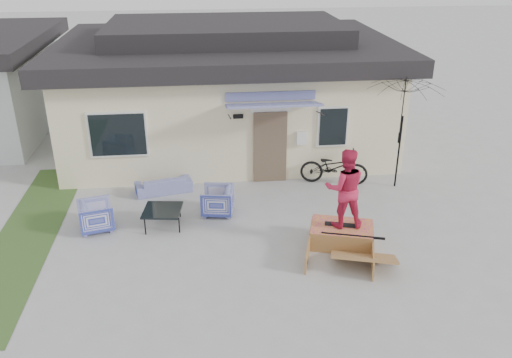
{
  "coord_description": "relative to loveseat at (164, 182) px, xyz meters",
  "views": [
    {
      "loc": [
        -0.96,
        -9.54,
        6.53
      ],
      "look_at": [
        0.3,
        1.8,
        1.3
      ],
      "focal_mm": 37.23,
      "sensor_mm": 36.0,
      "label": 1
    }
  ],
  "objects": [
    {
      "name": "loveseat",
      "position": [
        0.0,
        0.0,
        0.0
      ],
      "size": [
        1.61,
        0.79,
        0.6
      ],
      "primitive_type": "imported",
      "rotation": [
        0.0,
        0.0,
        3.37
      ],
      "color": "navy",
      "rests_on": "ground"
    },
    {
      "name": "ground",
      "position": [
        2.04,
        -4.06,
        -0.3
      ],
      "size": [
        90.0,
        90.0,
        0.0
      ],
      "primitive_type": "plane",
      "color": "#9D9D9D",
      "rests_on": "ground"
    },
    {
      "name": "house",
      "position": [
        2.04,
        3.93,
        1.64
      ],
      "size": [
        10.8,
        8.49,
        4.1
      ],
      "color": "beige",
      "rests_on": "ground"
    },
    {
      "name": "skater",
      "position": [
        4.23,
        -3.23,
        1.15
      ],
      "size": [
        0.96,
        0.77,
        1.86
      ],
      "primitive_type": "imported",
      "rotation": [
        0.0,
        0.0,
        3.06
      ],
      "color": "#C32146",
      "rests_on": "skateboard"
    },
    {
      "name": "coffee_table",
      "position": [
        0.07,
        -1.93,
        -0.08
      ],
      "size": [
        1.02,
        1.02,
        0.45
      ],
      "primitive_type": "cube",
      "rotation": [
        0.0,
        0.0,
        -0.13
      ],
      "color": "black",
      "rests_on": "ground"
    },
    {
      "name": "bicycle",
      "position": [
        4.85,
        0.03,
        0.32
      ],
      "size": [
        2.04,
        1.14,
        1.24
      ],
      "primitive_type": "imported",
      "rotation": [
        0.0,
        0.0,
        1.31
      ],
      "color": "black",
      "rests_on": "ground"
    },
    {
      "name": "skate_ramp",
      "position": [
        4.22,
        -3.27,
        -0.07
      ],
      "size": [
        1.88,
        2.19,
        0.47
      ],
      "primitive_type": null,
      "rotation": [
        0.0,
        0.0,
        -0.29
      ],
      "color": "olive",
      "rests_on": "ground"
    },
    {
      "name": "armchair_right",
      "position": [
        1.44,
        -1.46,
        0.1
      ],
      "size": [
        0.85,
        0.89,
        0.8
      ],
      "primitive_type": "imported",
      "rotation": [
        0.0,
        0.0,
        -1.74
      ],
      "color": "navy",
      "rests_on": "ground"
    },
    {
      "name": "patio_umbrella",
      "position": [
        6.57,
        -0.36,
        1.45
      ],
      "size": [
        2.43,
        2.31,
        2.2
      ],
      "color": "black",
      "rests_on": "ground"
    },
    {
      "name": "grass_strip",
      "position": [
        -3.16,
        -2.06,
        -0.3
      ],
      "size": [
        1.4,
        8.0,
        0.01
      ],
      "primitive_type": "cube",
      "color": "#304F22",
      "rests_on": "ground"
    },
    {
      "name": "skateboard",
      "position": [
        4.23,
        -3.23,
        0.19
      ],
      "size": [
        0.81,
        0.42,
        0.05
      ],
      "primitive_type": "cube",
      "rotation": [
        0.0,
        0.0,
        -0.29
      ],
      "color": "black",
      "rests_on": "skate_ramp"
    },
    {
      "name": "armchair_left",
      "position": [
        -1.52,
        -1.94,
        0.1
      ],
      "size": [
        0.9,
        0.94,
        0.81
      ],
      "primitive_type": "imported",
      "rotation": [
        0.0,
        0.0,
        1.82
      ],
      "color": "navy",
      "rests_on": "ground"
    }
  ]
}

